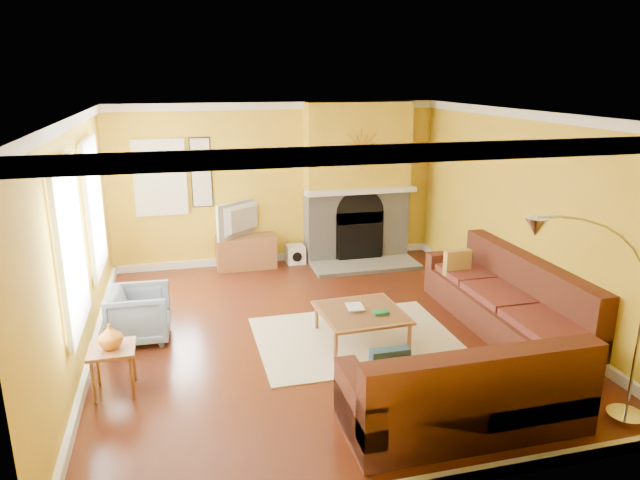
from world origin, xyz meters
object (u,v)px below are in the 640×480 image
object	(u,v)px
media_console	(246,252)
side_table	(114,370)
sectional_sofa	(441,316)
armchair	(139,314)
arc_lamp	(589,327)
coffee_table	(361,326)

from	to	relation	value
media_console	side_table	world-z (taller)	media_console
sectional_sofa	armchair	distance (m)	3.61
media_console	arc_lamp	world-z (taller)	arc_lamp
sectional_sofa	arc_lamp	bearing A→B (deg)	-72.03
coffee_table	media_console	distance (m)	3.26
sectional_sofa	arc_lamp	size ratio (longest dim) A/B	1.83
media_console	armchair	world-z (taller)	armchair
side_table	sectional_sofa	bearing A→B (deg)	-0.00
sectional_sofa	coffee_table	bearing A→B (deg)	147.99
coffee_table	side_table	world-z (taller)	side_table
arc_lamp	media_console	bearing A→B (deg)	113.92
coffee_table	arc_lamp	xyz separation A→B (m)	(1.35, -2.20, 0.82)
coffee_table	arc_lamp	size ratio (longest dim) A/B	0.49
armchair	arc_lamp	size ratio (longest dim) A/B	0.36
armchair	side_table	xyz separation A→B (m)	(-0.20, -1.20, -0.08)
armchair	coffee_table	bearing A→B (deg)	-102.44
coffee_table	arc_lamp	distance (m)	2.71
sectional_sofa	coffee_table	size ratio (longest dim) A/B	3.74
sectional_sofa	armchair	world-z (taller)	sectional_sofa
coffee_table	media_console	bearing A→B (deg)	107.88
coffee_table	side_table	bearing A→B (deg)	-169.88
sectional_sofa	media_console	xyz separation A→B (m)	(-1.80, 3.60, -0.18)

